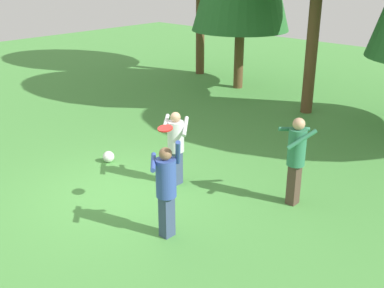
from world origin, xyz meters
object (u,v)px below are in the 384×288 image
at_px(person_thrower, 166,185).
at_px(person_catcher, 176,142).
at_px(frisbee, 165,128).
at_px(ball_white, 108,157).
at_px(person_bystander, 296,154).

xyz_separation_m(person_thrower, person_catcher, (-1.31, 1.56, -0.04)).
height_order(person_catcher, frisbee, frisbee).
xyz_separation_m(frisbee, ball_white, (-2.74, 0.76, -1.56)).
bearing_deg(person_bystander, ball_white, -36.83).
xyz_separation_m(person_thrower, frisbee, (-0.53, 0.52, 0.72)).
height_order(person_thrower, frisbee, person_thrower).
xyz_separation_m(person_thrower, person_bystander, (0.96, 2.47, 0.07)).
distance_m(person_thrower, frisbee, 1.04).
relative_size(person_bystander, ball_white, 6.51).
bearing_deg(frisbee, person_bystander, 52.44).
bearing_deg(person_thrower, person_bystander, -67.21).
distance_m(person_thrower, ball_white, 3.61).
xyz_separation_m(person_bystander, ball_white, (-4.23, -1.18, -0.91)).
bearing_deg(ball_white, person_bystander, 15.61).
bearing_deg(person_catcher, person_bystander, 74.87).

